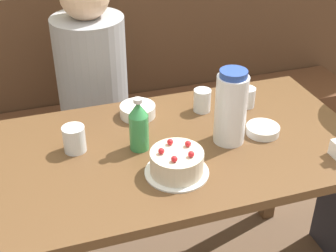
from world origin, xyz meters
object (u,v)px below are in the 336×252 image
person_teal_shirt (95,111)px  glass_tumbler_short (74,139)px  glass_water_tall (202,100)px  bowl_soup_white (138,111)px  water_pitcher (231,108)px  bench_seat (129,146)px  bowl_rice_small (263,130)px  soju_bottle (139,125)px  glass_shot_small (247,97)px  birthday_cake (177,163)px

person_teal_shirt → glass_tumbler_short: bearing=-15.9°
glass_water_tall → person_teal_shirt: (-0.36, 0.42, -0.22)m
bowl_soup_white → glass_tumbler_short: 0.31m
water_pitcher → glass_tumbler_short: 0.54m
bench_seat → bowl_rice_small: (0.31, -0.86, 0.57)m
soju_bottle → bowl_soup_white: soju_bottle is taller
glass_shot_small → bench_seat: bearing=117.6°
birthday_cake → glass_water_tall: bearing=57.2°
bench_seat → bowl_rice_small: 1.07m
bench_seat → bowl_rice_small: size_ratio=21.99×
water_pitcher → glass_shot_small: size_ratio=3.43×
bowl_rice_small → glass_shot_small: (0.03, 0.20, 0.02)m
birthday_cake → bowl_rice_small: bearing=18.5°
glass_shot_small → glass_tumbler_short: bearing=-171.9°
birthday_cake → person_teal_shirt: 0.81m
glass_shot_small → person_teal_shirt: size_ratio=0.06×
water_pitcher → glass_water_tall: water_pitcher is taller
glass_water_tall → glass_tumbler_short: size_ratio=0.97×
soju_bottle → bowl_rice_small: bearing=-6.1°
birthday_cake → person_teal_shirt: bearing=99.8°
soju_bottle → birthday_cake: bearing=-66.1°
bowl_soup_white → glass_tumbler_short: size_ratio=1.48×
bowl_rice_small → soju_bottle: bearing=173.9°
bench_seat → birthday_cake: (-0.06, -0.98, 0.59)m
bench_seat → glass_tumbler_short: bearing=-114.8°
bowl_soup_white → glass_water_tall: bearing=-8.6°
glass_water_tall → bowl_soup_white: bearing=171.4°
bowl_rice_small → person_teal_shirt: size_ratio=0.10×
water_pitcher → bowl_rice_small: size_ratio=2.25×
bowl_rice_small → glass_water_tall: glass_water_tall is taller
birthday_cake → glass_water_tall: 0.41m
birthday_cake → water_pitcher: 0.28m
bench_seat → person_teal_shirt: (-0.19, -0.21, 0.38)m
water_pitcher → bowl_soup_white: bearing=134.9°
bowl_rice_small → bowl_soup_white: bearing=146.6°
soju_bottle → bowl_rice_small: (0.45, -0.05, -0.08)m
bowl_soup_white → birthday_cake: bearing=-86.2°
glass_water_tall → glass_shot_small: 0.18m
glass_tumbler_short → person_teal_shirt: 0.61m
water_pitcher → glass_tumbler_short: water_pitcher is taller
soju_bottle → glass_tumbler_short: size_ratio=2.11×
glass_tumbler_short → glass_shot_small: bearing=8.1°
glass_tumbler_short → bench_seat: bearing=65.2°
person_teal_shirt → bench_seat: bearing=137.2°
glass_tumbler_short → glass_shot_small: 0.70m
soju_bottle → bowl_soup_white: (0.05, 0.21, -0.07)m
water_pitcher → bowl_soup_white: water_pitcher is taller
glass_tumbler_short → soju_bottle: bearing=-14.7°
birthday_cake → bowl_rice_small: size_ratio=1.72×
soju_bottle → bowl_rice_small: 0.46m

